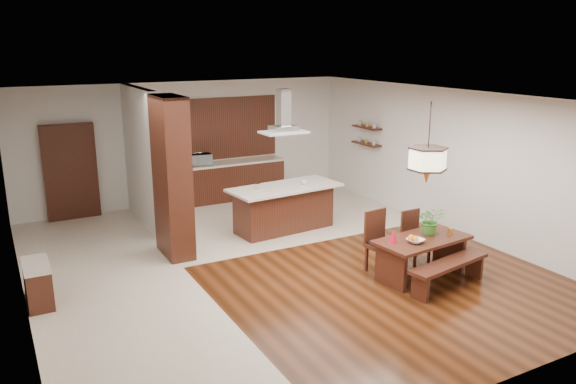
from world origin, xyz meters
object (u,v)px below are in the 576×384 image
dining_chair_right (416,237)px  hallway_console (38,284)px  pendant_lantern (429,143)px  dining_bench (449,275)px  dining_chair_left (383,243)px  microwave (201,159)px  kitchen_island (284,208)px  range_hood (284,111)px  foliage_plant (430,220)px  island_cup (304,182)px  fruit_bowl (415,241)px  dining_table (422,248)px

dining_chair_right → hallway_console: bearing=165.9°
pendant_lantern → dining_chair_right: bearing=56.8°
dining_bench → dining_chair_right: size_ratio=1.74×
dining_chair_left → microwave: (-1.22, 5.45, 0.56)m
pendant_lantern → kitchen_island: (-0.88, 3.19, -1.76)m
range_hood → dining_bench: bearing=-76.0°
foliage_plant → island_cup: foliage_plant is taller
dining_chair_right → fruit_bowl: dining_chair_right is taller
dining_bench → foliage_plant: foliage_plant is taller
dining_chair_right → foliage_plant: 0.63m
microwave → island_cup: bearing=-61.0°
kitchen_island → foliage_plant: bearing=-75.3°
dining_chair_right → kitchen_island: bearing=113.6°
range_hood → island_cup: (0.42, -0.08, -1.47)m
dining_chair_right → microwave: bearing=109.5°
dining_chair_right → island_cup: size_ratio=8.16×
dining_bench → fruit_bowl: bearing=123.7°
dining_chair_right → kitchen_island: kitchen_island is taller
fruit_bowl → island_cup: size_ratio=2.38×
microwave → fruit_bowl: bearing=-71.3°
hallway_console → microwave: microwave is taller
kitchen_island → hallway_console: bearing=-170.7°
dining_bench → pendant_lantern: pendant_lantern is taller
dining_bench → range_hood: size_ratio=1.77×
hallway_console → foliage_plant: foliage_plant is taller
fruit_bowl → range_hood: range_hood is taller
foliage_plant → microwave: (-1.92, 5.80, 0.18)m
kitchen_island → island_cup: size_ratio=21.14×
dining_chair_right → pendant_lantern: 1.90m
fruit_bowl → kitchen_island: size_ratio=0.11×
range_hood → microwave: range_hood is taller
fruit_bowl → range_hood: 3.80m
fruit_bowl → island_cup: (-0.21, 3.22, 0.29)m
fruit_bowl → kitchen_island: bearing=100.8°
dining_bench → kitchen_island: size_ratio=0.67×
dining_chair_left → range_hood: bearing=91.8°
microwave → hallway_console: bearing=-129.9°
microwave → pendant_lantern: bearing=-68.8°
foliage_plant → island_cup: (-0.70, 3.00, 0.08)m
dining_bench → microwave: microwave is taller
dining_bench → dining_chair_right: bearing=75.5°
dining_chair_right → island_cup: (-0.80, 2.58, 0.53)m
hallway_console → dining_chair_right: bearing=-13.0°
fruit_bowl → dining_bench: bearing=-56.3°
hallway_console → kitchen_island: kitchen_island is taller
dining_chair_left → microwave: size_ratio=2.15×
dining_table → dining_chair_right: size_ratio=1.83×
dining_bench → range_hood: bearing=104.0°
pendant_lantern → island_cup: (-0.45, 3.11, -1.25)m
foliage_plant → island_cup: bearing=103.1°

